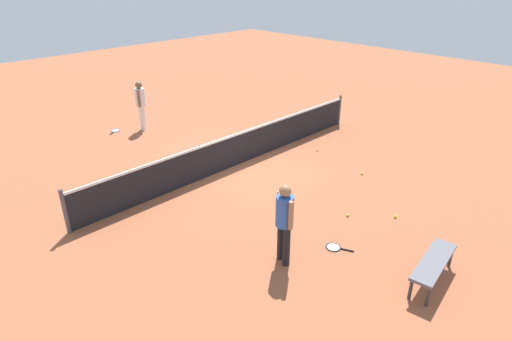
% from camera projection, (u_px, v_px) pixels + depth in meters
% --- Properties ---
extents(ground_plane, '(40.00, 40.00, 0.00)m').
position_uv_depth(ground_plane, '(238.00, 164.00, 12.56)').
color(ground_plane, '#9E5638').
extents(court_net, '(10.09, 0.09, 1.07)m').
position_uv_depth(court_net, '(237.00, 149.00, 12.34)').
color(court_net, '#4C4C51').
rests_on(court_net, ground_plane).
extents(player_near_side, '(0.43, 0.52, 1.70)m').
position_uv_depth(player_near_side, '(284.00, 218.00, 8.05)').
color(player_near_side, black).
rests_on(player_near_side, ground_plane).
extents(player_far_side, '(0.48, 0.48, 1.70)m').
position_uv_depth(player_far_side, '(141.00, 101.00, 14.78)').
color(player_far_side, white).
rests_on(player_far_side, ground_plane).
extents(tennis_racket_near_player, '(0.41, 0.60, 0.03)m').
position_uv_depth(tennis_racket_near_player, '(335.00, 247.00, 8.88)').
color(tennis_racket_near_player, black).
rests_on(tennis_racket_near_player, ground_plane).
extents(tennis_racket_far_player, '(0.57, 0.49, 0.03)m').
position_uv_depth(tennis_racket_far_player, '(115.00, 131.00, 15.03)').
color(tennis_racket_far_player, blue).
rests_on(tennis_racket_far_player, ground_plane).
extents(tennis_ball_near_player, '(0.07, 0.07, 0.07)m').
position_uv_depth(tennis_ball_near_player, '(395.00, 217.00, 9.92)').
color(tennis_ball_near_player, '#C6E033').
rests_on(tennis_ball_near_player, ground_plane).
extents(tennis_ball_by_net, '(0.07, 0.07, 0.07)m').
position_uv_depth(tennis_ball_by_net, '(317.00, 150.00, 13.44)').
color(tennis_ball_by_net, '#C6E033').
rests_on(tennis_ball_by_net, ground_plane).
extents(tennis_ball_midcourt, '(0.07, 0.07, 0.07)m').
position_uv_depth(tennis_ball_midcourt, '(348.00, 215.00, 9.98)').
color(tennis_ball_midcourt, '#C6E033').
rests_on(tennis_ball_midcourt, ground_plane).
extents(tennis_ball_baseline, '(0.07, 0.07, 0.07)m').
position_uv_depth(tennis_ball_baseline, '(362.00, 173.00, 11.95)').
color(tennis_ball_baseline, '#C6E033').
rests_on(tennis_ball_baseline, ground_plane).
extents(courtside_bench, '(1.54, 0.60, 0.48)m').
position_uv_depth(courtside_bench, '(434.00, 263.00, 7.77)').
color(courtside_bench, '#595960').
rests_on(courtside_bench, ground_plane).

